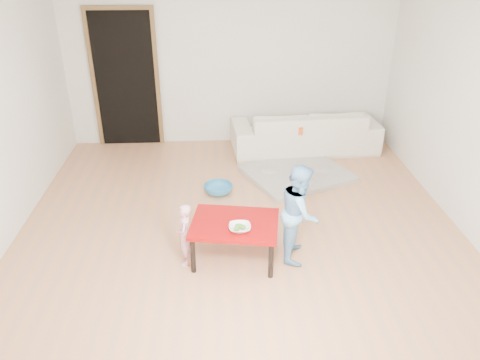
{
  "coord_description": "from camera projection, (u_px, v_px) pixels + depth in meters",
  "views": [
    {
      "loc": [
        -0.24,
        -4.64,
        2.94
      ],
      "look_at": [
        0.0,
        -0.2,
        0.65
      ],
      "focal_mm": 35.0,
      "sensor_mm": 36.0,
      "label": 1
    }
  ],
  "objects": [
    {
      "name": "floor",
      "position": [
        239.0,
        221.0,
        5.48
      ],
      "size": [
        5.0,
        5.0,
        0.01
      ],
      "primitive_type": "cube",
      "color": "tan",
      "rests_on": "ground"
    },
    {
      "name": "back_wall",
      "position": [
        230.0,
        61.0,
        7.1
      ],
      "size": [
        5.0,
        0.02,
        2.6
      ],
      "primitive_type": "cube",
      "color": "silver",
      "rests_on": "floor"
    },
    {
      "name": "right_wall",
      "position": [
        472.0,
        112.0,
        5.0
      ],
      "size": [
        0.02,
        5.0,
        2.6
      ],
      "primitive_type": "cube",
      "color": "silver",
      "rests_on": "floor"
    },
    {
      "name": "doorway",
      "position": [
        126.0,
        80.0,
        7.13
      ],
      "size": [
        1.02,
        0.08,
        2.11
      ],
      "primitive_type": null,
      "color": "brown",
      "rests_on": "back_wall"
    },
    {
      "name": "sofa",
      "position": [
        305.0,
        130.0,
        7.2
      ],
      "size": [
        2.27,
        1.02,
        0.65
      ],
      "primitive_type": "imported",
      "rotation": [
        0.0,
        0.0,
        3.21
      ],
      "color": "silver",
      "rests_on": "floor"
    },
    {
      "name": "cushion",
      "position": [
        290.0,
        126.0,
        6.93
      ],
      "size": [
        0.54,
        0.51,
        0.12
      ],
      "primitive_type": "cube",
      "rotation": [
        0.0,
        0.0,
        -0.34
      ],
      "color": "#EB5B1A",
      "rests_on": "sofa"
    },
    {
      "name": "red_table",
      "position": [
        235.0,
        240.0,
        4.76
      ],
      "size": [
        0.95,
        0.78,
        0.43
      ],
      "primitive_type": null,
      "rotation": [
        0.0,
        0.0,
        -0.16
      ],
      "color": "#870707",
      "rests_on": "floor"
    },
    {
      "name": "bowl",
      "position": [
        240.0,
        228.0,
        4.52
      ],
      "size": [
        0.21,
        0.21,
        0.05
      ],
      "primitive_type": "imported",
      "color": "white",
      "rests_on": "red_table"
    },
    {
      "name": "broccoli",
      "position": [
        240.0,
        228.0,
        4.52
      ],
      "size": [
        0.12,
        0.12,
        0.06
      ],
      "primitive_type": null,
      "color": "#2D5919",
      "rests_on": "red_table"
    },
    {
      "name": "child_pink",
      "position": [
        185.0,
        235.0,
        4.64
      ],
      "size": [
        0.16,
        0.24,
        0.67
      ],
      "primitive_type": "imported",
      "rotation": [
        0.0,
        0.0,
        -1.58
      ],
      "color": "#DD657A",
      "rests_on": "floor"
    },
    {
      "name": "child_blue",
      "position": [
        300.0,
        212.0,
        4.67
      ],
      "size": [
        0.49,
        0.57,
        1.03
      ],
      "primitive_type": "imported",
      "rotation": [
        0.0,
        0.0,
        1.36
      ],
      "color": "#5A98D1",
      "rests_on": "floor"
    },
    {
      "name": "basin",
      "position": [
        218.0,
        189.0,
        6.06
      ],
      "size": [
        0.37,
        0.37,
        0.12
      ],
      "primitive_type": "imported",
      "color": "teal",
      "rests_on": "floor"
    },
    {
      "name": "blanket",
      "position": [
        297.0,
        174.0,
        6.52
      ],
      "size": [
        1.65,
        1.54,
        0.07
      ],
      "primitive_type": null,
      "rotation": [
        0.0,
        0.0,
        0.42
      ],
      "color": "#ADA499",
      "rests_on": "floor"
    }
  ]
}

